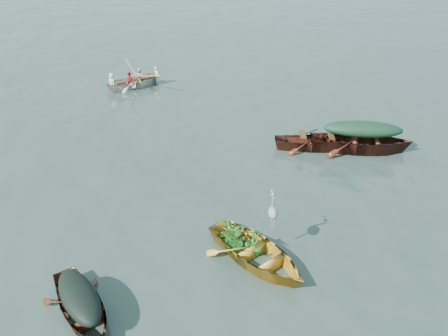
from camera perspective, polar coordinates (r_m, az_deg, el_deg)
The scene contains 13 objects.
ground at distance 11.55m, azimuth 5.38°, elevation -7.11°, with size 140.00×140.00×0.00m, color #2F4139.
yellow_dinghy at distance 10.33m, azimuth 4.17°, elevation -12.10°, with size 1.48×3.42×0.94m, color orange.
dark_covered_boat at distance 9.57m, azimuth -17.90°, elevation -17.86°, with size 1.16×3.14×0.75m, color #522513.
green_tarp_boat at distance 15.80m, azimuth 17.26°, elevation 2.12°, with size 1.48×4.77×1.14m, color #4F1E12.
open_wooden_boat at distance 15.57m, azimuth 11.82°, elevation 2.46°, with size 1.23×3.96×0.90m, color #561D15.
rowed_boat at distance 21.89m, azimuth -11.44°, elevation 10.27°, with size 1.16×3.88×0.90m, color white.
dark_tarp_cover at distance 9.18m, azimuth -18.45°, elevation -15.38°, with size 0.64×1.72×0.40m, color black.
green_tarp_cover at distance 15.46m, azimuth 17.70°, elevation 4.86°, with size 0.82×2.62×0.52m, color #14311F.
thwart_benches at distance 15.38m, azimuth 11.99°, elevation 4.02°, with size 0.74×1.98×0.04m, color #43240F, non-canonical shape.
heron at distance 10.11m, azimuth 6.38°, elevation -6.58°, with size 0.28×0.40×0.92m, color #919299, non-canonical shape.
dinghy_weeds at distance 10.17m, azimuth 2.23°, elevation -7.25°, with size 0.70×0.90×0.60m, color #33691B.
rowers at distance 21.65m, azimuth -11.65°, elevation 12.35°, with size 1.05×2.71×0.76m, color silver.
oars at distance 21.75m, azimuth -11.56°, elevation 11.47°, with size 2.60×0.60×0.06m, color #A67B3F, non-canonical shape.
Camera 1 is at (-1.46, -9.26, 6.75)m, focal length 35.00 mm.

